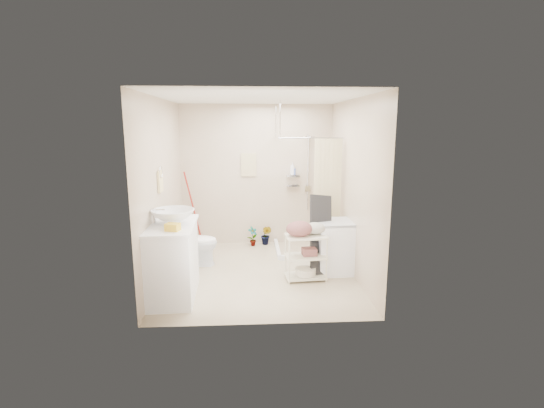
{
  "coord_description": "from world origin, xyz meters",
  "views": [
    {
      "loc": [
        -0.14,
        -5.71,
        2.21
      ],
      "look_at": [
        0.21,
        0.25,
        1.02
      ],
      "focal_mm": 26.0,
      "sensor_mm": 36.0,
      "label": 1
    }
  ],
  "objects_px": {
    "washing_machine": "(334,246)",
    "laundry_rack": "(306,253)",
    "vanity": "(172,260)",
    "toilet": "(194,242)"
  },
  "relations": [
    {
      "from": "washing_machine",
      "to": "laundry_rack",
      "type": "relative_size",
      "value": 1.0
    },
    {
      "from": "vanity",
      "to": "toilet",
      "type": "xyz_separation_m",
      "value": [
        0.12,
        1.19,
        -0.11
      ]
    },
    {
      "from": "toilet",
      "to": "laundry_rack",
      "type": "bearing_deg",
      "value": -111.44
    },
    {
      "from": "vanity",
      "to": "toilet",
      "type": "bearing_deg",
      "value": 82.26
    },
    {
      "from": "toilet",
      "to": "laundry_rack",
      "type": "distance_m",
      "value": 1.85
    },
    {
      "from": "toilet",
      "to": "washing_machine",
      "type": "bearing_deg",
      "value": -99.54
    },
    {
      "from": "toilet",
      "to": "washing_machine",
      "type": "xyz_separation_m",
      "value": [
        2.18,
        -0.43,
        0.02
      ]
    },
    {
      "from": "washing_machine",
      "to": "toilet",
      "type": "bearing_deg",
      "value": 165.53
    },
    {
      "from": "vanity",
      "to": "laundry_rack",
      "type": "height_order",
      "value": "vanity"
    },
    {
      "from": "washing_machine",
      "to": "laundry_rack",
      "type": "xyz_separation_m",
      "value": [
        -0.48,
        -0.3,
        0.0
      ]
    }
  ]
}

